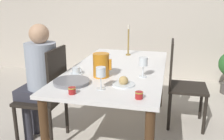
% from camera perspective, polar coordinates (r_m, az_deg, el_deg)
% --- Properties ---
extents(ground_plane, '(20.00, 20.00, 0.00)m').
position_cam_1_polar(ground_plane, '(2.83, 1.30, -14.19)').
color(ground_plane, beige).
extents(wall_back, '(10.00, 0.06, 2.60)m').
position_cam_1_polar(wall_back, '(4.57, 7.29, 14.39)').
color(wall_back, beige).
rests_on(wall_back, ground_plane).
extents(dining_table, '(0.93, 1.79, 0.75)m').
position_cam_1_polar(dining_table, '(2.56, 1.39, -1.55)').
color(dining_table, white).
rests_on(dining_table, ground_plane).
extents(chair_person_side, '(0.42, 0.42, 0.98)m').
position_cam_1_polar(chair_person_side, '(2.55, -14.53, -5.33)').
color(chair_person_side, black).
rests_on(chair_person_side, ground_plane).
extents(chair_opposite, '(0.42, 0.42, 0.98)m').
position_cam_1_polar(chair_opposite, '(2.92, 15.48, -2.61)').
color(chair_opposite, black).
rests_on(chair_opposite, ground_plane).
extents(person_seated, '(0.39, 0.41, 1.20)m').
position_cam_1_polar(person_seated, '(2.56, -16.30, -0.70)').
color(person_seated, '#33333D').
rests_on(person_seated, ground_plane).
extents(red_pitcher, '(0.17, 0.14, 0.21)m').
position_cam_1_polar(red_pitcher, '(2.22, -2.51, 1.13)').
color(red_pitcher, orange).
rests_on(red_pitcher, dining_table).
extents(wine_glass_water, '(0.08, 0.08, 0.18)m').
position_cam_1_polar(wine_glass_water, '(2.22, 7.17, 1.70)').
color(wine_glass_water, white).
rests_on(wine_glass_water, dining_table).
extents(wine_glass_juice, '(0.08, 0.08, 0.18)m').
position_cam_1_polar(wine_glass_juice, '(1.91, -2.53, -0.73)').
color(wine_glass_juice, white).
rests_on(wine_glass_juice, dining_table).
extents(teacup_near_person, '(0.13, 0.13, 0.06)m').
position_cam_1_polar(teacup_near_person, '(2.34, -8.15, -0.26)').
color(teacup_near_person, silver).
rests_on(teacup_near_person, dining_table).
extents(teacup_across, '(0.13, 0.13, 0.06)m').
position_cam_1_polar(teacup_across, '(2.59, -2.30, 1.47)').
color(teacup_across, silver).
rests_on(teacup_across, dining_table).
extents(serving_tray, '(0.30, 0.30, 0.03)m').
position_cam_1_polar(serving_tray, '(2.09, -9.23, -2.69)').
color(serving_tray, gray).
rests_on(serving_tray, dining_table).
extents(bread_plate, '(0.19, 0.19, 0.08)m').
position_cam_1_polar(bread_plate, '(2.03, 2.65, -2.86)').
color(bread_plate, silver).
rests_on(bread_plate, dining_table).
extents(jam_jar_amber, '(0.06, 0.06, 0.05)m').
position_cam_1_polar(jam_jar_amber, '(1.76, 6.21, -5.66)').
color(jam_jar_amber, '#A81E1E').
rests_on(jam_jar_amber, dining_table).
extents(jam_jar_red, '(0.06, 0.06, 0.05)m').
position_cam_1_polar(jam_jar_red, '(1.86, -9.12, -4.60)').
color(jam_jar_red, '#A81E1E').
rests_on(jam_jar_red, dining_table).
extents(candlestick_tall, '(0.06, 0.06, 0.37)m').
position_cam_1_polar(candlestick_tall, '(3.07, 3.82, 6.10)').
color(candlestick_tall, olive).
rests_on(candlestick_tall, dining_table).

